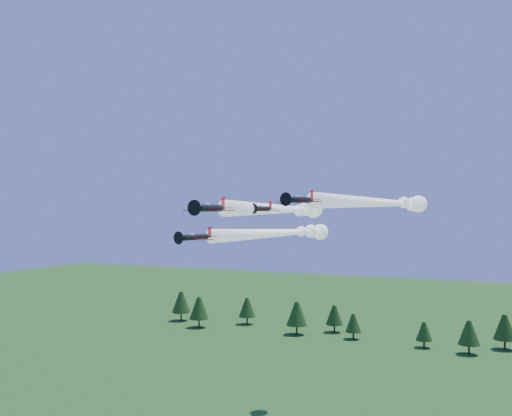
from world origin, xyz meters
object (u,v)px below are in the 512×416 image
at_px(plane_lead, 284,209).
at_px(plane_left, 283,233).
at_px(plane_right, 384,203).
at_px(plane_slot, 262,209).

xyz_separation_m(plane_lead, plane_left, (-5.21, 12.35, -4.85)).
bearing_deg(plane_right, plane_slot, -113.83).
bearing_deg(plane_lead, plane_slot, -85.29).
bearing_deg(plane_left, plane_right, 7.99).
bearing_deg(plane_lead, plane_right, 35.67).
xyz_separation_m(plane_right, plane_slot, (-15.75, -22.04, -1.26)).
relative_size(plane_left, plane_slot, 6.87).
bearing_deg(plane_slot, plane_lead, 95.38).
height_order(plane_lead, plane_slot, plane_lead).
bearing_deg(plane_slot, plane_left, 106.28).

